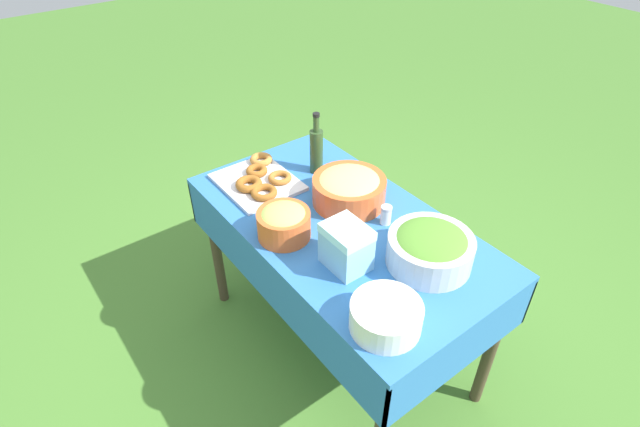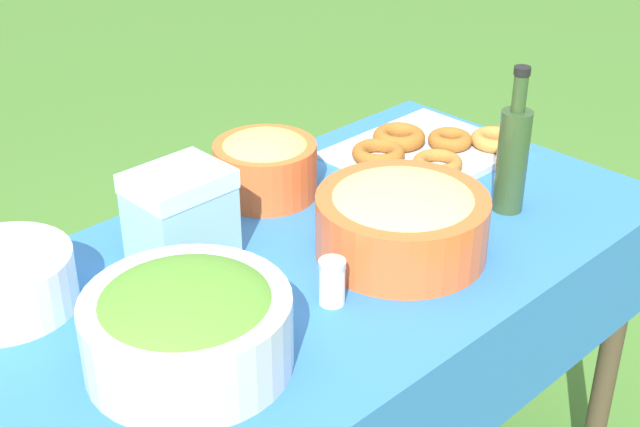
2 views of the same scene
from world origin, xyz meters
name	(u,v)px [view 1 (image 1 of 2)]	position (x,y,z in m)	size (l,w,h in m)	color
ground_plane	(337,343)	(0.00, 0.00, 0.00)	(14.00, 14.00, 0.00)	#477A2D
picnic_table	(341,243)	(0.00, 0.00, 0.66)	(1.34, 0.73, 0.78)	#2D6BB2
salad_bowl	(430,248)	(0.38, 0.10, 0.85)	(0.31, 0.31, 0.14)	silver
pasta_bowl	(349,188)	(-0.09, 0.11, 0.85)	(0.31, 0.31, 0.14)	#E05B28
donut_platter	(259,180)	(-0.44, -0.12, 0.80)	(0.38, 0.32, 0.05)	silver
plate_stack	(386,316)	(0.50, -0.23, 0.82)	(0.23, 0.23, 0.10)	white
olive_oil_bottle	(316,149)	(-0.37, 0.15, 0.89)	(0.06, 0.06, 0.29)	#2D4723
fruit_bowl	(284,222)	(-0.07, -0.23, 0.84)	(0.21, 0.21, 0.13)	#E05B28
cooler_box	(346,247)	(0.20, -0.15, 0.86)	(0.17, 0.13, 0.17)	#8CC6E5
salt_shaker	(386,215)	(0.11, 0.14, 0.82)	(0.05, 0.05, 0.08)	white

